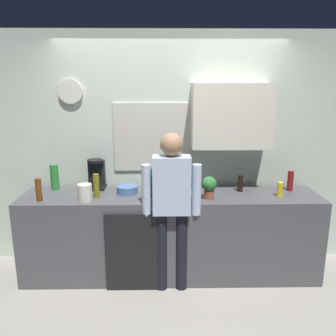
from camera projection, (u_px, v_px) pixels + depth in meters
name	position (u px, v px, depth m)	size (l,w,h in m)	color
ground_plane	(171.00, 287.00, 3.53)	(8.00, 8.00, 0.00)	#9E998E
kitchen_counter	(171.00, 234.00, 3.72)	(3.12, 0.64, 0.91)	#4C4C51
dishwasher_panel	(134.00, 253.00, 3.40)	(0.56, 0.02, 0.82)	black
back_wall_assembly	(177.00, 146.00, 3.89)	(4.72, 0.42, 2.60)	silver
coffee_maker	(96.00, 175.00, 3.81)	(0.20, 0.20, 0.33)	black
bottle_amber_beer	(39.00, 190.00, 3.39)	(0.06, 0.06, 0.23)	brown
bottle_dark_sauce	(240.00, 183.00, 3.70)	(0.06, 0.06, 0.18)	black
bottle_red_vinegar	(290.00, 181.00, 3.72)	(0.06, 0.06, 0.22)	maroon
bottle_green_wine	(151.00, 183.00, 3.51)	(0.07, 0.07, 0.30)	#195923
bottle_olive_oil	(96.00, 186.00, 3.48)	(0.06, 0.06, 0.25)	olive
bottle_clear_soda	(55.00, 177.00, 3.75)	(0.09, 0.09, 0.28)	#2D8C33
cup_white_mug	(176.00, 187.00, 3.70)	(0.08, 0.08, 0.10)	white
mixing_bowl	(127.00, 190.00, 3.64)	(0.22, 0.22, 0.08)	#4C72A5
potted_plant	(209.00, 186.00, 3.45)	(0.15, 0.15, 0.23)	#9E5638
dish_soap	(280.00, 189.00, 3.53)	(0.06, 0.06, 0.18)	yellow
storage_canister	(85.00, 193.00, 3.40)	(0.14, 0.14, 0.17)	silver
person_at_sink	(172.00, 200.00, 3.31)	(0.57, 0.22, 1.60)	black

